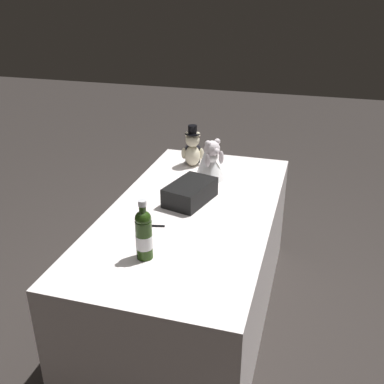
{
  "coord_description": "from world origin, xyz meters",
  "views": [
    {
      "loc": [
        -2.07,
        -0.6,
        1.81
      ],
      "look_at": [
        0.0,
        0.0,
        0.8
      ],
      "focal_mm": 42.16,
      "sensor_mm": 36.0,
      "label": 1
    }
  ],
  "objects_px": {
    "signing_pen": "(150,226)",
    "teddy_bear_groom": "(193,150)",
    "teddy_bear_bride": "(211,161)",
    "champagne_bottle": "(144,234)",
    "gift_case_black": "(190,192)"
  },
  "relations": [
    {
      "from": "signing_pen",
      "to": "teddy_bear_groom",
      "type": "bearing_deg",
      "value": 1.78
    },
    {
      "from": "teddy_bear_bride",
      "to": "champagne_bottle",
      "type": "relative_size",
      "value": 0.89
    },
    {
      "from": "champagne_bottle",
      "to": "signing_pen",
      "type": "height_order",
      "value": "champagne_bottle"
    },
    {
      "from": "teddy_bear_bride",
      "to": "champagne_bottle",
      "type": "bearing_deg",
      "value": 176.37
    },
    {
      "from": "signing_pen",
      "to": "teddy_bear_bride",
      "type": "bearing_deg",
      "value": -11.23
    },
    {
      "from": "champagne_bottle",
      "to": "signing_pen",
      "type": "distance_m",
      "value": 0.3
    },
    {
      "from": "teddy_bear_groom",
      "to": "signing_pen",
      "type": "distance_m",
      "value": 0.86
    },
    {
      "from": "champagne_bottle",
      "to": "signing_pen",
      "type": "relative_size",
      "value": 1.99
    },
    {
      "from": "champagne_bottle",
      "to": "teddy_bear_groom",
      "type": "bearing_deg",
      "value": 5.25
    },
    {
      "from": "teddy_bear_bride",
      "to": "gift_case_black",
      "type": "xyz_separation_m",
      "value": [
        -0.36,
        0.03,
        -0.05
      ]
    },
    {
      "from": "gift_case_black",
      "to": "signing_pen",
      "type": "bearing_deg",
      "value": 161.34
    },
    {
      "from": "teddy_bear_bride",
      "to": "signing_pen",
      "type": "height_order",
      "value": "teddy_bear_bride"
    },
    {
      "from": "teddy_bear_bride",
      "to": "signing_pen",
      "type": "relative_size",
      "value": 1.78
    },
    {
      "from": "teddy_bear_groom",
      "to": "gift_case_black",
      "type": "xyz_separation_m",
      "value": [
        -0.53,
        -0.14,
        -0.05
      ]
    },
    {
      "from": "teddy_bear_groom",
      "to": "signing_pen",
      "type": "relative_size",
      "value": 1.95
    }
  ]
}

